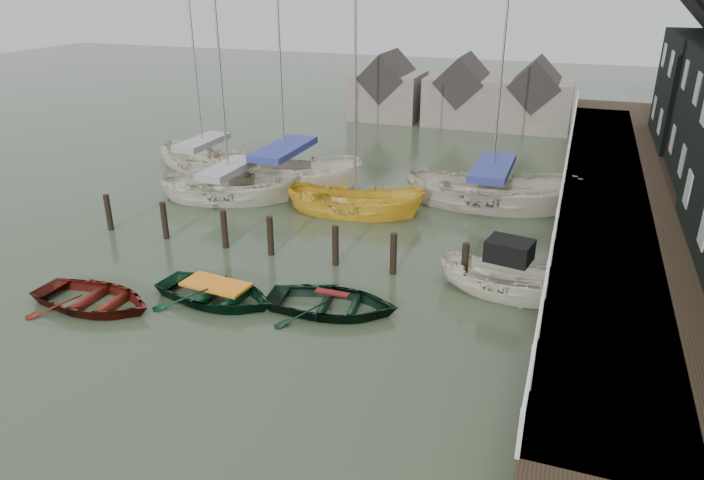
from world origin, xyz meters
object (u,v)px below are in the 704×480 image
at_px(sailboat_a, 230,198).
at_px(sailboat_d, 489,204).
at_px(rowboat_green, 217,301).
at_px(sailboat_e, 205,169).
at_px(sailboat_b, 285,185).
at_px(sailboat_c, 355,212).
at_px(rowboat_dkgreen, 332,311).
at_px(rowboat_red, 95,307).
at_px(motorboat, 504,291).

relative_size(sailboat_a, sailboat_d, 0.88).
distance_m(rowboat_green, sailboat_e, 13.94).
bearing_deg(sailboat_b, sailboat_c, -115.60).
height_order(rowboat_dkgreen, sailboat_d, sailboat_d).
xyz_separation_m(sailboat_b, sailboat_c, (4.19, -2.22, -0.04)).
bearing_deg(rowboat_green, rowboat_red, 121.19).
bearing_deg(rowboat_green, sailboat_c, -3.55).
distance_m(motorboat, sailboat_d, 8.02).
bearing_deg(rowboat_dkgreen, motorboat, -66.01).
relative_size(motorboat, sailboat_b, 0.38).
distance_m(sailboat_d, sailboat_e, 14.10).
xyz_separation_m(sailboat_b, sailboat_d, (9.23, 0.51, 0.00)).
bearing_deg(rowboat_dkgreen, sailboat_c, 8.01).
xyz_separation_m(sailboat_c, sailboat_e, (-9.06, 3.15, 0.05)).
bearing_deg(sailboat_d, rowboat_green, 149.83).
relative_size(rowboat_green, sailboat_d, 0.32).
bearing_deg(rowboat_green, rowboat_dkgreen, -74.80).
distance_m(rowboat_red, rowboat_dkgreen, 6.98).
distance_m(sailboat_c, sailboat_e, 9.59).
relative_size(rowboat_dkgreen, sailboat_d, 0.32).
height_order(rowboat_red, sailboat_c, sailboat_c).
bearing_deg(sailboat_a, sailboat_e, 28.83).
bearing_deg(sailboat_e, sailboat_d, -71.08).
bearing_deg(sailboat_d, sailboat_e, 87.81).
bearing_deg(rowboat_dkgreen, sailboat_b, 24.96).
relative_size(rowboat_green, rowboat_dkgreen, 1.00).
bearing_deg(rowboat_green, sailboat_e, 39.07).
relative_size(motorboat, sailboat_d, 0.37).
bearing_deg(motorboat, sailboat_b, 66.79).
bearing_deg(rowboat_red, sailboat_d, -35.65).
distance_m(motorboat, sailboat_b, 13.10).
xyz_separation_m(rowboat_dkgreen, sailboat_b, (-6.31, 10.08, 0.06)).
relative_size(sailboat_b, sailboat_d, 0.97).
height_order(rowboat_dkgreen, sailboat_e, sailboat_e).
bearing_deg(rowboat_dkgreen, rowboat_red, 100.71).
bearing_deg(rowboat_green, sailboat_a, 33.06).
bearing_deg(sailboat_d, sailboat_b, 92.68).
relative_size(rowboat_red, rowboat_dkgreen, 0.99).
height_order(rowboat_dkgreen, sailboat_a, sailboat_a).
relative_size(rowboat_red, sailboat_d, 0.32).
distance_m(sailboat_a, sailboat_b, 2.91).
xyz_separation_m(motorboat, sailboat_a, (-12.25, 4.79, -0.03)).
bearing_deg(sailboat_b, sailboat_e, 81.51).
bearing_deg(rowboat_red, sailboat_e, 20.31).
xyz_separation_m(sailboat_c, sailboat_d, (5.04, 2.73, 0.05)).
height_order(rowboat_red, sailboat_a, sailboat_a).
relative_size(rowboat_dkgreen, sailboat_b, 0.33).
height_order(motorboat, sailboat_b, sailboat_b).
xyz_separation_m(rowboat_green, motorboat, (8.00, 3.34, 0.10)).
bearing_deg(sailboat_c, rowboat_dkgreen, -170.17).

